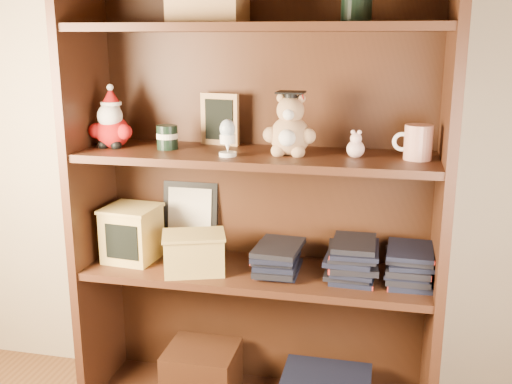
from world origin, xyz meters
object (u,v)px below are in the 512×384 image
bookcase (259,200)px  grad_teddy_bear (290,130)px  treats_box (132,233)px  teacher_mug (417,142)px

bookcase → grad_teddy_bear: size_ratio=7.87×
treats_box → bookcase: bearing=6.6°
teacher_mug → treats_box: teacher_mug is taller
teacher_mug → treats_box: size_ratio=0.62×
grad_teddy_bear → treats_box: 0.67m
bookcase → treats_box: bookcase is taller
teacher_mug → bookcase: bearing=174.2°
bookcase → teacher_mug: (0.50, -0.05, 0.22)m
bookcase → teacher_mug: bearing=-5.8°
bookcase → teacher_mug: size_ratio=13.42×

